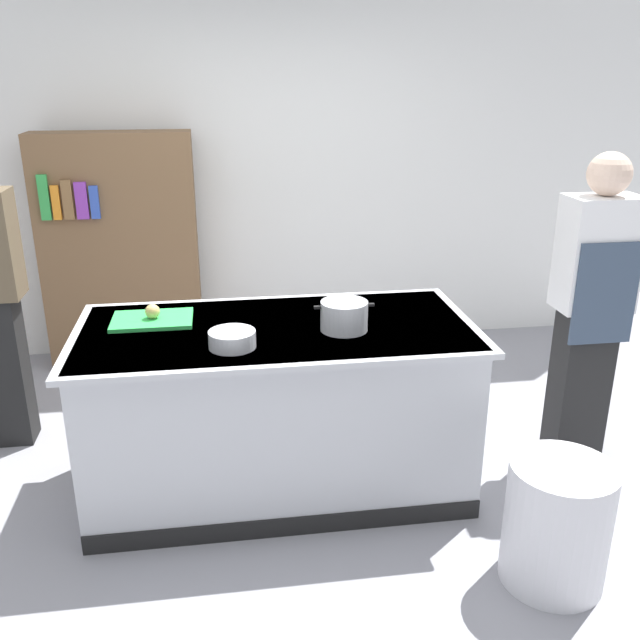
% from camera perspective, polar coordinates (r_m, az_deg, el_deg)
% --- Properties ---
extents(ground_plane, '(10.00, 10.00, 0.00)m').
position_cam_1_polar(ground_plane, '(3.81, -3.37, -13.34)').
color(ground_plane, gray).
extents(back_wall, '(6.40, 0.12, 3.00)m').
position_cam_1_polar(back_wall, '(5.31, -5.87, 13.60)').
color(back_wall, white).
rests_on(back_wall, ground_plane).
extents(counter_island, '(1.98, 0.98, 0.90)m').
position_cam_1_polar(counter_island, '(3.57, -3.52, -7.11)').
color(counter_island, '#B7BABF').
rests_on(counter_island, ground_plane).
extents(cutting_board, '(0.40, 0.28, 0.02)m').
position_cam_1_polar(cutting_board, '(3.56, -13.79, 0.01)').
color(cutting_board, green).
rests_on(cutting_board, counter_island).
extents(onion, '(0.07, 0.07, 0.07)m').
position_cam_1_polar(onion, '(3.54, -13.78, 0.71)').
color(onion, tan).
rests_on(onion, cutting_board).
extents(stock_pot, '(0.30, 0.23, 0.15)m').
position_cam_1_polar(stock_pot, '(3.33, 2.02, 0.35)').
color(stock_pot, '#B7BABF').
rests_on(stock_pot, counter_island).
extents(mixing_bowl, '(0.22, 0.22, 0.08)m').
position_cam_1_polar(mixing_bowl, '(3.16, -7.32, -1.60)').
color(mixing_bowl, '#B7BABF').
rests_on(mixing_bowl, counter_island).
extents(trash_bin, '(0.44, 0.44, 0.56)m').
position_cam_1_polar(trash_bin, '(3.20, 19.10, -15.75)').
color(trash_bin, silver).
rests_on(trash_bin, ground_plane).
extents(person_chef, '(0.38, 0.25, 1.72)m').
position_cam_1_polar(person_chef, '(3.92, 21.62, 1.09)').
color(person_chef, black).
rests_on(person_chef, ground_plane).
extents(bookshelf, '(1.10, 0.31, 1.70)m').
position_cam_1_polar(bookshelf, '(5.17, -16.27, 5.40)').
color(bookshelf, brown).
rests_on(bookshelf, ground_plane).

